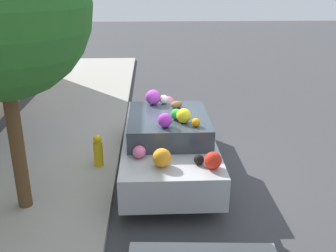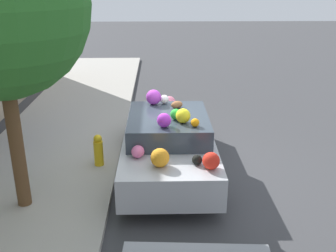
{
  "view_description": "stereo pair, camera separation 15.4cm",
  "coord_description": "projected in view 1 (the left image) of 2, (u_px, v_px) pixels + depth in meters",
  "views": [
    {
      "loc": [
        -7.61,
        0.35,
        3.96
      ],
      "look_at": [
        0.0,
        0.0,
        1.04
      ],
      "focal_mm": 42.0,
      "sensor_mm": 36.0,
      "label": 1
    },
    {
      "loc": [
        -7.62,
        0.19,
        3.96
      ],
      "look_at": [
        0.0,
        0.0,
        1.04
      ],
      "focal_mm": 42.0,
      "sensor_mm": 36.0,
      "label": 2
    }
  ],
  "objects": [
    {
      "name": "ground_plane",
      "position": [
        168.0,
        171.0,
        8.53
      ],
      "size": [
        60.0,
        60.0,
        0.0
      ],
      "primitive_type": "plane",
      "color": "#424244"
    },
    {
      "name": "sidewalk_curb",
      "position": [
        42.0,
        171.0,
        8.4
      ],
      "size": [
        24.0,
        3.2,
        0.12
      ],
      "color": "#B2ADA3",
      "rests_on": "ground"
    },
    {
      "name": "fire_hydrant",
      "position": [
        98.0,
        151.0,
        8.37
      ],
      "size": [
        0.2,
        0.2,
        0.7
      ],
      "color": "gold",
      "rests_on": "sidewalk_curb"
    },
    {
      "name": "art_car",
      "position": [
        168.0,
        141.0,
        8.24
      ],
      "size": [
        4.25,
        1.85,
        1.66
      ],
      "rotation": [
        0.0,
        0.0,
        -0.0
      ],
      "color": "#B7BABF",
      "rests_on": "ground"
    }
  ]
}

